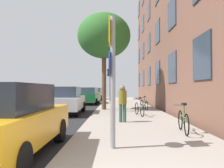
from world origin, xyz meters
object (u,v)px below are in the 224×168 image
at_px(sign_post, 112,71).
at_px(car_3, 96,94).
at_px(traffic_light, 109,79).
at_px(bicycle_1, 139,109).
at_px(bicycle_0, 183,121).
at_px(pedestrian_0, 123,101).
at_px(car_1, 67,100).
at_px(bicycle_2, 144,104).
at_px(tree_near, 104,36).
at_px(pedestrian_1, 123,96).
at_px(car_0, 10,119).
at_px(car_2, 88,96).

xyz_separation_m(sign_post, car_3, (-2.42, 24.69, -1.10)).
xyz_separation_m(traffic_light, bicycle_1, (1.86, -12.78, -2.11)).
height_order(sign_post, bicycle_0, sign_post).
distance_m(pedestrian_0, car_1, 5.06).
bearing_deg(bicycle_0, bicycle_2, 91.50).
distance_m(tree_near, bicycle_0, 9.58).
bearing_deg(pedestrian_1, bicycle_0, -75.97).
xyz_separation_m(bicycle_1, car_0, (-3.63, -6.65, 0.35)).
bearing_deg(bicycle_2, bicycle_1, -101.77).
bearing_deg(car_2, pedestrian_1, -68.73).
distance_m(bicycle_2, pedestrian_0, 5.81).
relative_size(bicycle_0, bicycle_2, 0.99).
relative_size(bicycle_1, car_2, 0.39).
bearing_deg(car_1, tree_near, 39.27).
bearing_deg(car_1, car_2, 87.71).
relative_size(bicycle_2, pedestrian_1, 1.03).
bearing_deg(car_1, car_0, -86.49).
distance_m(bicycle_0, car_3, 23.29).
relative_size(pedestrian_1, car_2, 0.37).
bearing_deg(car_2, pedestrian_0, -76.88).
bearing_deg(bicycle_1, car_3, 101.62).
distance_m(bicycle_2, pedestrian_1, 1.90).
xyz_separation_m(bicycle_0, bicycle_2, (-0.20, 7.78, -0.02)).
height_order(traffic_light, bicycle_1, traffic_light).
height_order(sign_post, pedestrian_1, sign_post).
height_order(tree_near, car_2, tree_near).
bearing_deg(sign_post, traffic_light, 91.51).
height_order(traffic_light, car_0, traffic_light).
xyz_separation_m(pedestrian_0, car_3, (-2.83, 20.59, -0.16)).
distance_m(sign_post, car_0, 2.54).
xyz_separation_m(bicycle_0, car_0, (-4.52, -2.18, 0.35)).
bearing_deg(car_0, bicycle_0, 25.77).
bearing_deg(bicycle_0, sign_post, -140.29).
relative_size(car_0, car_1, 0.98).
xyz_separation_m(pedestrian_0, pedestrian_1, (0.16, 4.50, 0.05)).
bearing_deg(tree_near, traffic_light, 89.17).
bearing_deg(bicycle_1, bicycle_0, -78.66).
bearing_deg(pedestrian_1, pedestrian_0, -92.05).
xyz_separation_m(bicycle_2, pedestrian_1, (-1.48, -1.05, 0.58)).
xyz_separation_m(tree_near, car_1, (-2.15, -1.75, -4.22)).
bearing_deg(car_0, bicycle_1, 61.37).
relative_size(bicycle_0, pedestrian_1, 1.02).
distance_m(sign_post, pedestrian_1, 8.67).
bearing_deg(car_3, bicycle_1, -78.38).
xyz_separation_m(traffic_light, bicycle_0, (2.75, -17.24, -2.10)).
relative_size(car_0, car_2, 0.97).
height_order(traffic_light, car_1, traffic_light).
xyz_separation_m(bicycle_1, bicycle_2, (0.69, 3.32, -0.01)).
xyz_separation_m(tree_near, bicycle_1, (1.99, -3.44, -4.58)).
xyz_separation_m(pedestrian_0, car_1, (-3.19, 3.92, -0.16)).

